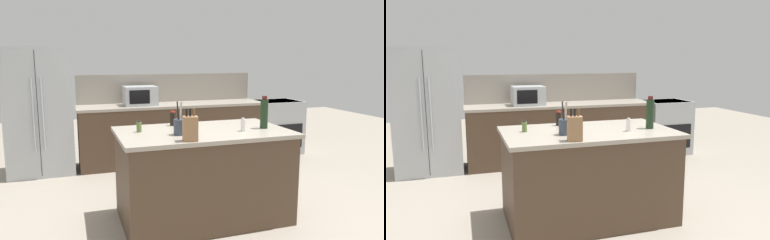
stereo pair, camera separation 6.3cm
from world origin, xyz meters
The scene contains 13 objects.
ground_plane centered at (0.00, 0.00, 0.00)m, with size 14.00×14.00×0.00m, color gray.
back_counter_run centered at (0.30, 2.20, 0.47)m, with size 2.97×0.66×0.94m.
wall_backsplash centered at (0.30, 2.52, 1.17)m, with size 2.93×0.03×0.46m, color gray.
kitchen_island centered at (0.00, 0.00, 0.47)m, with size 1.73×1.02×0.94m.
refrigerator centered at (-1.68, 2.25, 0.91)m, with size 0.90×0.75×1.81m.
range_oven centered at (2.20, 2.20, 0.47)m, with size 0.76×0.65×0.92m.
microwave centered at (-0.22, 2.20, 1.09)m, with size 0.49×0.39×0.29m.
knife_block centered at (-0.27, -0.42, 1.05)m, with size 0.15×0.12×0.29m.
utensil_crock centered at (-0.29, -0.14, 1.02)m, with size 0.12×0.12×0.32m.
wine_bottle centered at (0.64, -0.09, 1.10)m, with size 0.08×0.08×0.34m.
spice_jar_oregano centered at (-0.63, 0.12, 0.99)m, with size 0.05×0.05×0.12m.
salt_shaker centered at (0.37, -0.16, 1.00)m, with size 0.05×0.05×0.13m.
soy_sauce_bottle centered at (-0.22, 0.36, 1.01)m, with size 0.06×0.06×0.16m.
Camera 2 is at (-1.23, -3.51, 1.68)m, focal length 35.00 mm.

